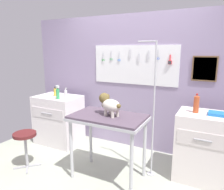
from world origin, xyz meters
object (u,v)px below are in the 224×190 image
grooming_table (108,123)px  dog (109,104)px  cabinet_right (203,147)px  stool (25,140)px  conditioner_bottle (66,95)px  soda_bottle (196,104)px  grooming_arm (153,116)px  counter_left (59,120)px

grooming_table → dog: (0.01, 0.01, 0.25)m
grooming_table → cabinet_right: bearing=25.2°
stool → conditioner_bottle: size_ratio=2.56×
soda_bottle → grooming_table: bearing=-152.6°
grooming_table → grooming_arm: (0.50, 0.32, 0.07)m
grooming_table → conditioner_bottle: (-1.01, 0.39, 0.19)m
conditioner_bottle → soda_bottle: 2.02m
grooming_table → dog: bearing=58.4°
dog → counter_left: size_ratio=0.43×
grooming_table → soda_bottle: bearing=27.4°
grooming_table → counter_left: counter_left is taller
soda_bottle → grooming_arm: bearing=-157.9°
grooming_table → counter_left: 1.51m
grooming_arm → stool: (-1.69, -0.66, -0.42)m
cabinet_right → soda_bottle: (-0.13, -0.01, 0.58)m
conditioner_bottle → soda_bottle: size_ratio=0.85×
grooming_arm → soda_bottle: grooming_arm is taller
counter_left → conditioner_bottle: conditioner_bottle is taller
grooming_table → conditioner_bottle: size_ratio=4.62×
cabinet_right → stool: size_ratio=1.69×
soda_bottle → stool: bearing=-158.4°
grooming_arm → dog: size_ratio=4.78×
stool → dog: bearing=16.6°
conditioner_bottle → grooming_table: bearing=-21.3°
grooming_table → cabinet_right: size_ratio=1.07×
dog → cabinet_right: dog is taller
dog → stool: size_ratio=0.70×
grooming_arm → cabinet_right: size_ratio=1.99×
counter_left → grooming_table: bearing=-23.0°
grooming_table → conditioner_bottle: 1.10m
cabinet_right → counter_left: bearing=179.2°
dog → soda_bottle: size_ratio=1.53×
conditioner_bottle → dog: bearing=-20.4°
grooming_table → conditioner_bottle: conditioner_bottle is taller
dog → counter_left: bearing=157.7°
grooming_arm → stool: 1.86m
grooming_table → dog: dog is taller
grooming_arm → conditioner_bottle: (-1.51, 0.07, 0.12)m
grooming_table → cabinet_right: 1.30m
grooming_arm → soda_bottle: bearing=22.1°
conditioner_bottle → soda_bottle: soda_bottle is taller
soda_bottle → cabinet_right: bearing=5.1°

